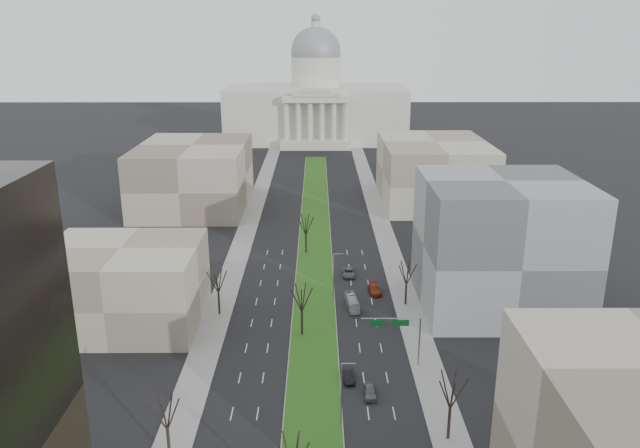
{
  "coord_description": "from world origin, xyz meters",
  "views": [
    {
      "loc": [
        0.65,
        -15.1,
        50.06
      ],
      "look_at": [
        1.17,
        107.4,
        11.07
      ],
      "focal_mm": 35.0,
      "sensor_mm": 36.0,
      "label": 1
    }
  ],
  "objects_px": {
    "car_grey_far": "(349,273)",
    "box_van": "(352,302)",
    "car_grey_near": "(370,391)",
    "car_red": "(375,289)",
    "car_black": "(348,375)"
  },
  "relations": [
    {
      "from": "car_grey_far",
      "to": "box_van",
      "type": "distance_m",
      "value": 15.41
    },
    {
      "from": "car_grey_near",
      "to": "car_red",
      "type": "distance_m",
      "value": 36.01
    },
    {
      "from": "car_red",
      "to": "car_grey_far",
      "type": "height_order",
      "value": "car_red"
    },
    {
      "from": "car_grey_far",
      "to": "car_black",
      "type": "bearing_deg",
      "value": -91.69
    },
    {
      "from": "box_van",
      "to": "car_grey_far",
      "type": "bearing_deg",
      "value": 83.0
    },
    {
      "from": "car_grey_far",
      "to": "box_van",
      "type": "xyz_separation_m",
      "value": [
        -0.11,
        -15.41,
        0.29
      ]
    },
    {
      "from": "car_grey_near",
      "to": "box_van",
      "type": "bearing_deg",
      "value": 91.86
    },
    {
      "from": "car_black",
      "to": "car_grey_far",
      "type": "relative_size",
      "value": 0.84
    },
    {
      "from": "car_grey_near",
      "to": "car_red",
      "type": "xyz_separation_m",
      "value": [
        3.78,
        35.81,
        0.05
      ]
    },
    {
      "from": "car_red",
      "to": "car_grey_far",
      "type": "xyz_separation_m",
      "value": [
        -4.63,
        8.73,
        -0.03
      ]
    },
    {
      "from": "car_black",
      "to": "car_grey_far",
      "type": "bearing_deg",
      "value": 84.08
    },
    {
      "from": "car_black",
      "to": "car_red",
      "type": "distance_m",
      "value": 32.21
    },
    {
      "from": "car_black",
      "to": "car_red",
      "type": "xyz_separation_m",
      "value": [
        6.65,
        31.52,
        0.03
      ]
    },
    {
      "from": "box_van",
      "to": "car_black",
      "type": "bearing_deg",
      "value": -101.0
    },
    {
      "from": "car_grey_far",
      "to": "box_van",
      "type": "bearing_deg",
      "value": -89.22
    }
  ]
}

